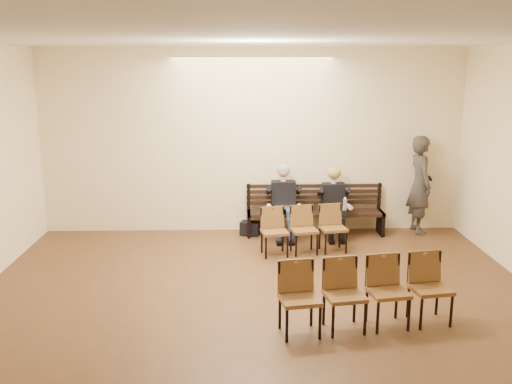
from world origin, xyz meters
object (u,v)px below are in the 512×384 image
(seated_woman, at_px, (334,205))
(passerby, at_px, (421,177))
(laptop, at_px, (284,209))
(bag, at_px, (250,228))
(water_bottle, at_px, (345,210))
(chair_row_front, at_px, (304,230))
(chair_row_back, at_px, (367,294))
(bench, at_px, (315,223))
(seated_man, at_px, (284,202))

(seated_woman, height_order, passerby, passerby)
(laptop, relative_size, bag, 0.96)
(water_bottle, xyz_separation_m, chair_row_front, (-0.82, -0.70, -0.16))
(chair_row_back, bearing_deg, water_bottle, 74.87)
(bench, height_order, seated_woman, seated_woman)
(laptop, distance_m, water_bottle, 1.11)
(seated_woman, xyz_separation_m, bag, (-1.57, 0.11, -0.47))
(seated_woman, distance_m, chair_row_front, 1.19)
(bag, bearing_deg, passerby, 2.00)
(bench, height_order, laptop, laptop)
(laptop, relative_size, chair_row_front, 0.23)
(seated_man, distance_m, chair_row_front, 1.04)
(water_bottle, xyz_separation_m, bag, (-1.73, 0.37, -0.44))
(bench, relative_size, passerby, 1.20)
(bag, relative_size, passerby, 0.16)
(laptop, xyz_separation_m, passerby, (2.62, 0.34, 0.51))
(seated_man, relative_size, chair_row_front, 0.92)
(water_bottle, xyz_separation_m, chair_row_back, (-0.37, -3.53, -0.12))
(seated_man, xyz_separation_m, passerby, (2.62, 0.22, 0.40))
(bench, height_order, water_bottle, water_bottle)
(seated_woman, xyz_separation_m, chair_row_back, (-0.21, -3.79, -0.16))
(water_bottle, relative_size, bag, 0.67)
(laptop, xyz_separation_m, chair_row_back, (0.74, -3.67, -0.13))
(laptop, bearing_deg, bag, 148.28)
(chair_row_front, bearing_deg, laptop, 98.60)
(laptop, height_order, passerby, passerby)
(water_bottle, height_order, bag, water_bottle)
(passerby, bearing_deg, bench, 88.63)
(seated_woman, distance_m, chair_row_back, 3.80)
(laptop, distance_m, chair_row_front, 0.90)
(seated_man, distance_m, laptop, 0.16)
(passerby, bearing_deg, laptop, 93.22)
(seated_man, distance_m, bag, 0.84)
(laptop, bearing_deg, passerby, -4.15)
(seated_woman, height_order, chair_row_front, seated_woman)
(bag, height_order, passerby, passerby)
(seated_man, distance_m, passerby, 2.66)
(seated_woman, distance_m, water_bottle, 0.31)
(bag, bearing_deg, water_bottle, -12.10)
(seated_woman, relative_size, laptop, 3.56)
(bench, bearing_deg, chair_row_back, -88.16)
(bench, height_order, chair_row_front, chair_row_front)
(seated_woman, relative_size, bag, 3.41)
(bench, relative_size, chair_row_front, 1.77)
(chair_row_front, relative_size, chair_row_back, 0.68)
(seated_man, relative_size, bag, 3.84)
(bag, bearing_deg, laptop, -20.13)
(water_bottle, relative_size, passerby, 0.11)
(seated_man, bearing_deg, seated_woman, 0.00)
(laptop, bearing_deg, seated_woman, -4.24)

